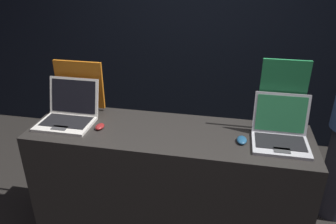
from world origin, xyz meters
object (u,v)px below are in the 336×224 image
(laptop_front, at_px, (69,113))
(mouse_front, at_px, (100,127))
(mouse_back, at_px, (242,140))
(laptop_back, at_px, (281,132))
(promo_stand_back, at_px, (282,98))
(promo_stand_front, at_px, (80,87))

(laptop_front, bearing_deg, mouse_front, -13.79)
(mouse_front, bearing_deg, mouse_back, 0.44)
(laptop_back, bearing_deg, promo_stand_back, 90.00)
(promo_stand_front, xyz_separation_m, mouse_back, (1.24, -0.27, -0.17))
(promo_stand_front, height_order, promo_stand_back, promo_stand_back)
(mouse_front, height_order, mouse_back, same)
(mouse_front, relative_size, promo_stand_front, 0.23)
(laptop_front, xyz_separation_m, laptop_back, (1.48, -0.00, 0.00))
(promo_stand_back, bearing_deg, laptop_front, -173.72)
(laptop_front, relative_size, mouse_front, 4.23)
(laptop_front, distance_m, laptop_back, 1.48)
(promo_stand_front, relative_size, laptop_back, 1.11)
(mouse_back, bearing_deg, promo_stand_back, 42.30)
(laptop_front, relative_size, laptop_back, 1.09)
(promo_stand_back, bearing_deg, mouse_back, -137.70)
(laptop_front, distance_m, mouse_front, 0.27)
(mouse_front, height_order, promo_stand_back, promo_stand_back)
(promo_stand_front, bearing_deg, laptop_front, -90.00)
(mouse_front, relative_size, mouse_back, 0.85)
(mouse_back, bearing_deg, mouse_front, -179.56)
(mouse_front, xyz_separation_m, promo_stand_back, (1.22, 0.23, 0.23))
(laptop_front, distance_m, promo_stand_back, 1.50)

